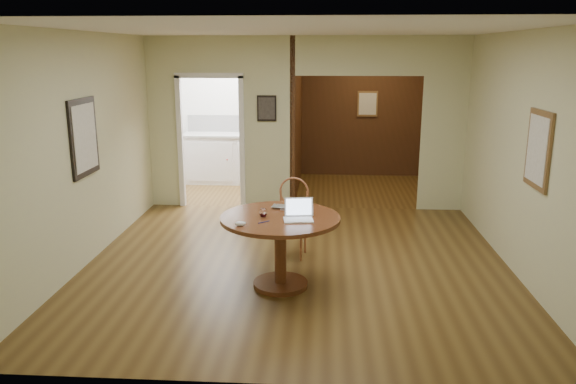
# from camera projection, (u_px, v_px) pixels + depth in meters

# --- Properties ---
(floor) EXTENTS (5.00, 5.00, 0.00)m
(floor) POSITION_uv_depth(u_px,v_px,m) (297.00, 264.00, 6.71)
(floor) COLOR #4C3315
(floor) RESTS_ON ground
(room_shell) EXTENTS (5.20, 7.50, 5.00)m
(room_shell) POSITION_uv_depth(u_px,v_px,m) (278.00, 123.00, 9.42)
(room_shell) COLOR white
(room_shell) RESTS_ON ground
(dining_table) EXTENTS (1.26, 1.26, 0.79)m
(dining_table) POSITION_uv_depth(u_px,v_px,m) (280.00, 235.00, 5.93)
(dining_table) COLOR #612E18
(dining_table) RESTS_ON ground
(chair) EXTENTS (0.47, 0.47, 0.97)m
(chair) POSITION_uv_depth(u_px,v_px,m) (292.00, 213.00, 6.90)
(chair) COLOR #A55D3A
(chair) RESTS_ON ground
(open_laptop) EXTENTS (0.32, 0.30, 0.21)m
(open_laptop) POSITION_uv_depth(u_px,v_px,m) (299.00, 213.00, 5.78)
(open_laptop) COLOR white
(open_laptop) RESTS_ON dining_table
(closed_laptop) EXTENTS (0.39, 0.29, 0.03)m
(closed_laptop) POSITION_uv_depth(u_px,v_px,m) (287.00, 209.00, 6.12)
(closed_laptop) COLOR #B4B4B9
(closed_laptop) RESTS_ON dining_table
(mouse) EXTENTS (0.12, 0.07, 0.05)m
(mouse) POSITION_uv_depth(u_px,v_px,m) (240.00, 224.00, 5.56)
(mouse) COLOR white
(mouse) RESTS_ON dining_table
(wine_glass) EXTENTS (0.09, 0.09, 0.10)m
(wine_glass) POSITION_uv_depth(u_px,v_px,m) (263.00, 212.00, 5.86)
(wine_glass) COLOR white
(wine_glass) RESTS_ON dining_table
(pen) EXTENTS (0.11, 0.10, 0.01)m
(pen) POSITION_uv_depth(u_px,v_px,m) (264.00, 222.00, 5.68)
(pen) COLOR navy
(pen) RESTS_ON dining_table
(kitchen_cabinet) EXTENTS (2.06, 0.60, 0.94)m
(kitchen_cabinet) POSITION_uv_depth(u_px,v_px,m) (237.00, 158.00, 10.74)
(kitchen_cabinet) COLOR white
(kitchen_cabinet) RESTS_ON ground
(grocery_bag) EXTENTS (0.41, 0.38, 0.32)m
(grocery_bag) POSITION_uv_depth(u_px,v_px,m) (270.00, 126.00, 10.54)
(grocery_bag) COLOR beige
(grocery_bag) RESTS_ON kitchen_cabinet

